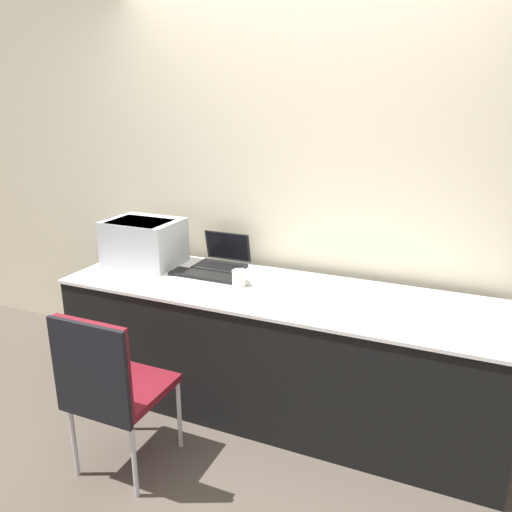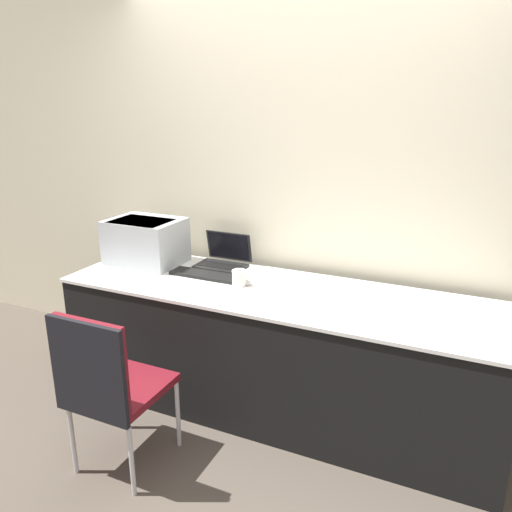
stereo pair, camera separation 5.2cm
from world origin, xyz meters
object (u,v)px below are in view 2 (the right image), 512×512
external_keyboard (206,275)px  mouse (246,282)px  chair (106,379)px  printer (146,240)px  laptop_left (224,259)px  coffee_cup (239,278)px

external_keyboard → mouse: (0.29, -0.02, 0.01)m
external_keyboard → chair: bearing=-91.8°
printer → external_keyboard: 0.53m
laptop_left → coffee_cup: size_ratio=3.40×
coffee_cup → mouse: size_ratio=1.51×
printer → coffee_cup: printer is taller
laptop_left → mouse: bearing=-41.9°
mouse → chair: bearing=-109.5°
external_keyboard → mouse: size_ratio=7.37×
printer → laptop_left: (0.51, 0.16, -0.11)m
chair → printer: bearing=115.5°
chair → coffee_cup: bearing=71.7°
laptop_left → external_keyboard: 0.24m
coffee_cup → printer: bearing=170.4°
mouse → coffee_cup: bearing=-137.5°
mouse → external_keyboard: bearing=175.2°
chair → external_keyboard: bearing=88.2°
laptop_left → chair: (-0.03, -1.16, -0.27)m
laptop_left → coffee_cup: bearing=-48.1°
printer → mouse: size_ratio=7.51×
laptop_left → chair: 1.19m
printer → mouse: printer is taller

